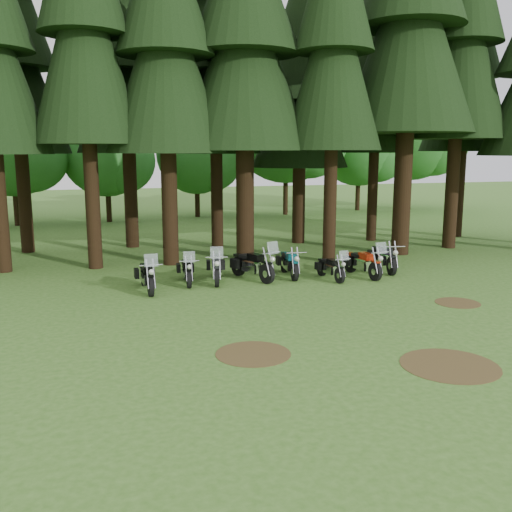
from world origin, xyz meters
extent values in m
plane|color=#396B1F|center=(0.00, 0.00, 0.00)|extent=(120.00, 120.00, 0.00)
cylinder|color=black|center=(-6.29, 9.51, 2.99)|extent=(0.58, 0.58, 5.99)
cone|color=black|center=(-6.29, 9.51, 8.73)|extent=(4.32, 4.32, 7.49)
cylinder|color=black|center=(-3.21, 9.40, 2.78)|extent=(0.66, 0.66, 5.57)
cone|color=black|center=(-3.21, 9.40, 8.12)|extent=(4.95, 4.95, 6.96)
cylinder|color=black|center=(0.07, 9.44, 2.85)|extent=(0.77, 0.77, 5.70)
cone|color=black|center=(0.07, 9.44, 8.31)|extent=(5.81, 5.81, 7.12)
cylinder|color=black|center=(3.43, 8.02, 2.85)|extent=(0.55, 0.55, 5.71)
cone|color=black|center=(3.43, 8.02, 8.32)|extent=(4.15, 4.15, 7.14)
cylinder|color=black|center=(7.37, 8.76, 3.31)|extent=(0.80, 0.80, 6.62)
cone|color=black|center=(7.37, 8.76, 9.65)|extent=(5.98, 5.98, 8.27)
cylinder|color=black|center=(10.62, 9.61, 3.17)|extent=(0.64, 0.64, 6.35)
cone|color=black|center=(10.62, 9.61, 9.26)|extent=(4.79, 4.79, 7.93)
cylinder|color=black|center=(-9.26, 14.35, 2.76)|extent=(0.60, 0.60, 5.53)
cone|color=black|center=(-9.26, 14.35, 8.06)|extent=(4.52, 4.52, 6.91)
cylinder|color=black|center=(-4.38, 14.40, 2.78)|extent=(0.65, 0.65, 5.55)
cone|color=black|center=(-4.38, 14.40, 8.10)|extent=(4.85, 4.85, 6.94)
cone|color=black|center=(-4.38, 14.40, 11.38)|extent=(3.88, 3.88, 5.86)
cylinder|color=black|center=(-0.37, 12.94, 2.76)|extent=(0.58, 0.58, 5.52)
cone|color=black|center=(-0.37, 12.94, 8.05)|extent=(4.35, 4.35, 6.90)
cone|color=black|center=(-0.37, 12.94, 11.31)|extent=(3.48, 3.48, 5.83)
cylinder|color=black|center=(4.04, 13.25, 2.35)|extent=(0.66, 0.66, 4.70)
cone|color=black|center=(4.04, 13.25, 6.85)|extent=(4.94, 4.94, 5.87)
cone|color=black|center=(4.04, 13.25, 9.62)|extent=(3.95, 3.95, 4.96)
cone|color=black|center=(4.04, 13.25, 11.82)|extent=(2.77, 2.77, 3.91)
cylinder|color=black|center=(8.07, 12.86, 2.78)|extent=(0.53, 0.53, 5.56)
cone|color=black|center=(8.07, 12.86, 8.11)|extent=(3.94, 3.94, 6.95)
cone|color=black|center=(8.07, 12.86, 11.40)|extent=(3.15, 3.15, 5.87)
cylinder|color=black|center=(13.36, 12.79, 2.82)|extent=(0.61, 0.61, 5.65)
cone|color=black|center=(13.36, 12.79, 8.24)|extent=(4.59, 4.59, 7.06)
cone|color=black|center=(13.36, 12.79, 11.57)|extent=(3.67, 3.67, 5.96)
cylinder|color=black|center=(-10.73, 24.98, 1.40)|extent=(0.36, 0.36, 2.80)
sphere|color=#246925|center=(-10.73, 24.98, 5.13)|extent=(6.53, 6.53, 6.53)
sphere|color=#246925|center=(-9.61, 24.23, 4.48)|extent=(4.67, 4.67, 4.67)
cylinder|color=black|center=(-4.99, 25.31, 1.27)|extent=(0.36, 0.36, 2.55)
sphere|color=#246925|center=(-4.99, 25.31, 4.67)|extent=(5.95, 5.95, 5.95)
sphere|color=#246925|center=(-3.97, 24.63, 4.08)|extent=(4.25, 4.25, 4.25)
cylinder|color=black|center=(1.32, 26.50, 1.23)|extent=(0.36, 0.36, 2.47)
sphere|color=#246925|center=(1.32, 26.50, 4.53)|extent=(5.76, 5.76, 5.76)
sphere|color=#246925|center=(2.30, 25.84, 3.95)|extent=(4.12, 4.12, 4.12)
cylinder|color=black|center=(7.92, 25.96, 1.76)|extent=(0.36, 0.36, 3.52)
sphere|color=#246925|center=(7.92, 25.96, 6.45)|extent=(8.21, 8.21, 8.21)
sphere|color=#246925|center=(9.33, 25.02, 5.63)|extent=(5.87, 5.87, 5.87)
cylinder|color=black|center=(14.54, 27.22, 1.47)|extent=(0.36, 0.36, 2.94)
sphere|color=#246925|center=(14.54, 27.22, 5.39)|extent=(6.86, 6.86, 6.86)
sphere|color=#246925|center=(15.72, 26.43, 4.70)|extent=(4.90, 4.90, 4.90)
cylinder|color=black|center=(19.09, 27.08, 1.76)|extent=(0.36, 0.36, 3.52)
sphere|color=#246925|center=(19.09, 27.08, 6.45)|extent=(8.20, 8.20, 8.20)
sphere|color=#246925|center=(20.49, 26.14, 5.62)|extent=(5.86, 5.86, 5.86)
cylinder|color=#4C3D1E|center=(-3.00, -2.00, 0.01)|extent=(1.80, 1.80, 0.01)
cylinder|color=#4C3D1E|center=(4.50, 0.50, 0.01)|extent=(1.40, 1.40, 0.01)
cylinder|color=#4C3D1E|center=(1.00, -4.00, 0.01)|extent=(2.20, 2.20, 0.01)
cylinder|color=black|center=(-4.68, 4.16, 0.34)|extent=(0.17, 0.69, 0.69)
cylinder|color=black|center=(-4.73, 5.78, 0.34)|extent=(0.17, 0.69, 0.69)
cube|color=silver|center=(-4.70, 5.03, 0.44)|extent=(0.31, 0.74, 0.35)
cube|color=black|center=(-4.70, 4.79, 0.81)|extent=(0.33, 0.58, 0.25)
cube|color=black|center=(-4.71, 5.27, 0.77)|extent=(0.33, 0.58, 0.13)
cube|color=silver|center=(-4.67, 3.85, 1.27)|extent=(0.44, 0.15, 0.41)
cylinder|color=black|center=(-3.26, 4.95, 0.32)|extent=(0.18, 0.64, 0.63)
cylinder|color=black|center=(-3.14, 6.42, 0.32)|extent=(0.18, 0.64, 0.63)
cube|color=silver|center=(-3.20, 5.73, 0.40)|extent=(0.32, 0.69, 0.32)
cube|color=black|center=(-3.22, 5.52, 0.74)|extent=(0.33, 0.55, 0.23)
cube|color=black|center=(-3.18, 5.95, 0.71)|extent=(0.33, 0.55, 0.11)
cube|color=silver|center=(-3.28, 4.66, 1.16)|extent=(0.41, 0.15, 0.38)
cylinder|color=black|center=(-2.29, 4.83, 0.35)|extent=(0.28, 0.71, 0.70)
cylinder|color=black|center=(-1.96, 6.43, 0.35)|extent=(0.28, 0.71, 0.70)
cube|color=silver|center=(-2.11, 5.68, 0.44)|extent=(0.44, 0.78, 0.36)
cube|color=#232429|center=(-2.16, 5.44, 0.82)|extent=(0.43, 0.63, 0.25)
cube|color=black|center=(-2.07, 5.92, 0.78)|extent=(0.43, 0.63, 0.13)
cube|color=silver|center=(-2.35, 4.52, 1.29)|extent=(0.46, 0.22, 0.42)
cylinder|color=black|center=(-0.45, 4.78, 0.37)|extent=(0.41, 0.74, 0.74)
cylinder|color=black|center=(-1.08, 6.40, 0.37)|extent=(0.41, 0.74, 0.74)
cube|color=silver|center=(-0.79, 5.64, 0.47)|extent=(0.57, 0.84, 0.38)
cube|color=black|center=(-0.69, 5.40, 0.87)|extent=(0.53, 0.69, 0.27)
cube|color=black|center=(-0.88, 5.88, 0.83)|extent=(0.53, 0.69, 0.13)
cube|color=silver|center=(-0.33, 4.47, 1.36)|extent=(0.49, 0.30, 0.44)
cylinder|color=black|center=(0.66, 4.90, 0.34)|extent=(0.22, 0.70, 0.69)
cylinder|color=black|center=(0.84, 6.51, 0.34)|extent=(0.22, 0.70, 0.69)
cube|color=silver|center=(0.76, 5.76, 0.44)|extent=(0.37, 0.76, 0.36)
cube|color=#0F5567|center=(0.73, 5.52, 0.82)|extent=(0.37, 0.61, 0.25)
cube|color=black|center=(0.78, 6.00, 0.77)|extent=(0.37, 0.61, 0.13)
cylinder|color=black|center=(2.09, 4.07, 0.29)|extent=(0.17, 0.59, 0.58)
cylinder|color=black|center=(1.97, 5.42, 0.29)|extent=(0.17, 0.59, 0.58)
cube|color=silver|center=(2.02, 4.79, 0.37)|extent=(0.30, 0.64, 0.30)
cube|color=black|center=(2.04, 4.59, 0.69)|extent=(0.31, 0.51, 0.21)
cube|color=black|center=(2.01, 4.99, 0.65)|extent=(0.31, 0.51, 0.11)
cube|color=silver|center=(2.11, 3.80, 1.07)|extent=(0.38, 0.14, 0.35)
cylinder|color=black|center=(3.52, 4.06, 0.35)|extent=(0.23, 0.70, 0.69)
cylinder|color=black|center=(3.31, 5.68, 0.35)|extent=(0.23, 0.70, 0.69)
cube|color=silver|center=(3.41, 4.92, 0.44)|extent=(0.38, 0.77, 0.36)
cube|color=#B4240F|center=(3.44, 4.68, 0.82)|extent=(0.39, 0.61, 0.25)
cube|color=black|center=(3.38, 5.16, 0.78)|extent=(0.39, 0.61, 0.13)
cube|color=silver|center=(3.56, 3.75, 1.28)|extent=(0.45, 0.19, 0.41)
cylinder|color=black|center=(4.59, 4.73, 0.36)|extent=(0.26, 0.74, 0.73)
cylinder|color=black|center=(4.83, 6.42, 0.36)|extent=(0.26, 0.74, 0.73)
cube|color=silver|center=(4.72, 5.63, 0.46)|extent=(0.42, 0.81, 0.38)
cube|color=black|center=(4.68, 5.38, 0.86)|extent=(0.42, 0.65, 0.27)
cube|color=black|center=(4.76, 5.88, 0.82)|extent=(0.42, 0.65, 0.13)
camera|label=1|loc=(-6.68, -14.30, 4.74)|focal=40.00mm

